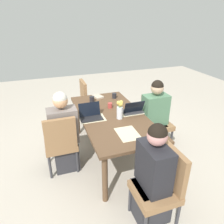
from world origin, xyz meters
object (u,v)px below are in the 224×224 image
at_px(laptop_far_left_near, 91,115).
at_px(coffee_mug_centre_left, 114,96).
at_px(dining_table, 112,120).
at_px(flower_vase, 120,109).
at_px(laptop_near_left_far, 133,110).
at_px(person_head_left_left_mid, 153,180).
at_px(book_blue_cover, 98,97).
at_px(chair_head_right_right_near, 89,100).
at_px(person_far_left_near, 64,136).
at_px(chair_near_left_far, 155,118).
at_px(person_near_left_far, 154,119).
at_px(coffee_mug_centre_right, 92,99).
at_px(coffee_mug_near_right, 155,132).
at_px(chair_far_left_near, 61,141).
at_px(chair_head_left_left_mid, 161,184).
at_px(book_red_cover, 94,107).
at_px(coffee_mug_near_left, 110,105).

relative_size(laptop_far_left_near, coffee_mug_centre_left, 3.47).
xyz_separation_m(dining_table, flower_vase, (-0.14, -0.07, 0.23)).
height_order(laptop_near_left_far, coffee_mug_centre_left, laptop_near_left_far).
xyz_separation_m(person_head_left_left_mid, laptop_far_left_near, (1.24, 0.35, 0.24)).
xyz_separation_m(dining_table, book_blue_cover, (0.78, -0.00, 0.09)).
height_order(person_head_left_left_mid, flower_vase, person_head_left_left_mid).
bearing_deg(coffee_mug_centre_left, chair_head_right_right_near, 26.89).
bearing_deg(book_blue_cover, person_head_left_left_mid, 164.85).
distance_m(person_far_left_near, chair_near_left_far, 1.54).
bearing_deg(person_far_left_near, coffee_mug_centre_left, -55.80).
distance_m(laptop_near_left_far, book_blue_cover, 0.86).
bearing_deg(person_near_left_far, coffee_mug_centre_right, 55.80).
distance_m(person_far_left_near, coffee_mug_near_right, 1.28).
bearing_deg(dining_table, laptop_near_left_far, -93.76).
bearing_deg(coffee_mug_centre_right, person_head_left_left_mid, -174.41).
xyz_separation_m(chair_far_left_near, person_far_left_near, (0.07, -0.06, 0.03)).
bearing_deg(chair_head_right_right_near, flower_vase, -175.22).
distance_m(chair_head_left_left_mid, book_red_cover, 1.68).
distance_m(chair_far_left_near, coffee_mug_near_left, 0.97).
bearing_deg(chair_head_right_right_near, coffee_mug_centre_left, -153.11).
xyz_separation_m(dining_table, coffee_mug_near_left, (0.26, -0.06, 0.12)).
xyz_separation_m(chair_head_left_left_mid, book_blue_cover, (2.07, 0.10, 0.24)).
height_order(coffee_mug_centre_right, book_red_cover, coffee_mug_centre_right).
height_order(chair_far_left_near, person_head_left_left_mid, person_head_left_left_mid).
distance_m(chair_head_left_left_mid, person_head_left_left_mid, 0.10).
relative_size(chair_head_right_right_near, coffee_mug_centre_right, 9.37).
bearing_deg(coffee_mug_centre_right, coffee_mug_centre_left, -85.49).
xyz_separation_m(laptop_near_left_far, coffee_mug_centre_right, (0.63, 0.48, 0.00)).
distance_m(chair_far_left_near, coffee_mug_centre_right, 1.01).
relative_size(chair_head_left_left_mid, person_head_left_left_mid, 0.75).
bearing_deg(laptop_far_left_near, coffee_mug_centre_right, -16.12).
bearing_deg(flower_vase, coffee_mug_near_right, -156.79).
distance_m(chair_head_left_left_mid, person_near_left_far, 1.44).
bearing_deg(laptop_far_left_near, coffee_mug_near_left, -56.68).
bearing_deg(chair_near_left_far, dining_table, 95.54).
height_order(coffee_mug_near_left, coffee_mug_centre_right, coffee_mug_centre_right).
bearing_deg(coffee_mug_near_left, chair_far_left_near, 113.78).
height_order(dining_table, laptop_far_left_near, laptop_far_left_near).
bearing_deg(coffee_mug_near_left, person_near_left_far, -110.83).
height_order(person_far_left_near, coffee_mug_centre_left, person_far_left_near).
relative_size(dining_table, book_red_cover, 9.38).
bearing_deg(person_head_left_left_mid, coffee_mug_near_right, -29.78).
bearing_deg(coffee_mug_near_right, chair_far_left_near, 61.50).
height_order(flower_vase, coffee_mug_near_left, flower_vase).
xyz_separation_m(laptop_near_left_far, book_red_cover, (0.37, 0.51, -0.03)).
bearing_deg(coffee_mug_near_right, laptop_far_left_near, 41.52).
relative_size(dining_table, person_far_left_near, 1.57).
bearing_deg(coffee_mug_centre_right, laptop_near_left_far, -142.67).
xyz_separation_m(person_far_left_near, book_red_cover, (0.38, -0.55, 0.22)).
xyz_separation_m(dining_table, chair_head_right_right_near, (1.27, 0.05, -0.15)).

